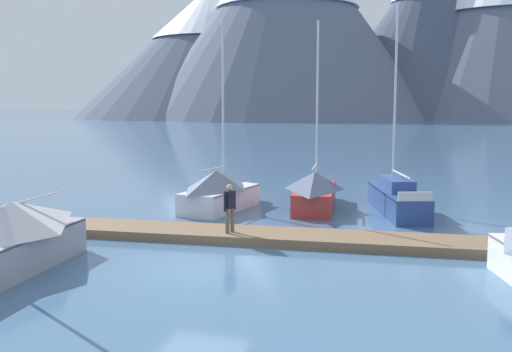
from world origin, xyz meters
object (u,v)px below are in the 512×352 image
at_px(sailboat_mid_dock_port, 222,191).
at_px(sailboat_far_berth, 395,197).
at_px(sailboat_mid_dock_starboard, 315,190).
at_px(person_on_dock, 230,205).

height_order(sailboat_mid_dock_port, sailboat_far_berth, sailboat_far_berth).
distance_m(sailboat_mid_dock_starboard, person_on_dock, 7.52).
bearing_deg(person_on_dock, sailboat_mid_dock_starboard, 77.23).
bearing_deg(sailboat_mid_dock_port, sailboat_far_berth, 11.87).
xyz_separation_m(sailboat_mid_dock_starboard, sailboat_far_berth, (3.54, 0.08, -0.18)).
bearing_deg(person_on_dock, sailboat_mid_dock_port, 111.57).
bearing_deg(sailboat_far_berth, sailboat_mid_dock_port, -168.13).
bearing_deg(sailboat_mid_dock_starboard, sailboat_far_berth, 1.31).
bearing_deg(person_on_dock, sailboat_far_berth, 54.91).
relative_size(sailboat_far_berth, person_on_dock, 5.34).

